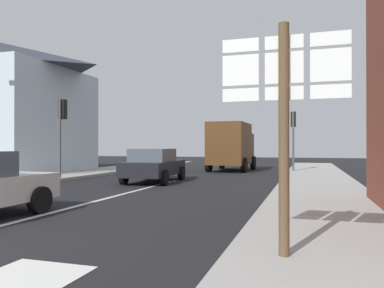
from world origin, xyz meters
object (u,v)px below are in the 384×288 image
(route_sign_post, at_px, (284,114))
(traffic_light_near_left, at_px, (62,120))
(sedan_far, at_px, (154,165))
(delivery_truck, at_px, (231,145))
(traffic_light_far_right, at_px, (293,128))

(route_sign_post, height_order, traffic_light_near_left, traffic_light_near_left)
(sedan_far, relative_size, traffic_light_near_left, 1.15)
(sedan_far, height_order, route_sign_post, route_sign_post)
(sedan_far, bearing_deg, delivery_truck, 78.19)
(traffic_light_far_right, bearing_deg, sedan_far, -126.23)
(traffic_light_far_right, xyz_separation_m, traffic_light_near_left, (-10.00, -8.38, 0.07))
(traffic_light_near_left, bearing_deg, sedan_far, 8.28)
(route_sign_post, relative_size, traffic_light_far_right, 0.88)
(traffic_light_far_right, relative_size, traffic_light_near_left, 0.97)
(delivery_truck, height_order, traffic_light_far_right, traffic_light_far_right)
(sedan_far, distance_m, traffic_light_far_right, 9.81)
(route_sign_post, bearing_deg, traffic_light_far_right, 91.57)
(sedan_far, distance_m, delivery_truck, 8.78)
(delivery_truck, height_order, route_sign_post, route_sign_post)
(sedan_far, relative_size, route_sign_post, 1.35)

